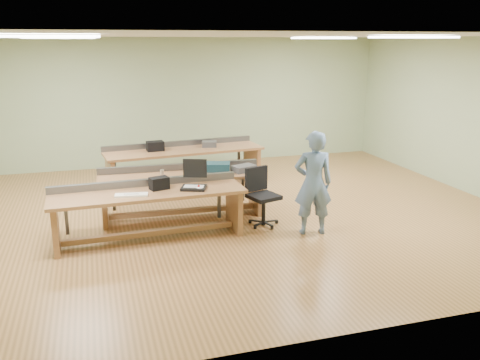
# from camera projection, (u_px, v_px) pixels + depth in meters

# --- Properties ---
(floor) EXTENTS (10.00, 10.00, 0.00)m
(floor) POSITION_uv_depth(u_px,v_px,m) (223.00, 214.00, 8.85)
(floor) COLOR #9F6D3C
(floor) RESTS_ON ground
(ceiling) EXTENTS (10.00, 10.00, 0.00)m
(ceiling) POSITION_uv_depth(u_px,v_px,m) (221.00, 35.00, 8.05)
(ceiling) COLOR silver
(ceiling) RESTS_ON wall_back
(wall_back) EXTENTS (10.00, 0.04, 3.00)m
(wall_back) POSITION_uv_depth(u_px,v_px,m) (180.00, 102.00, 12.15)
(wall_back) COLOR #9BB186
(wall_back) RESTS_ON floor
(wall_front) EXTENTS (10.00, 0.04, 3.00)m
(wall_front) POSITION_uv_depth(u_px,v_px,m) (328.00, 198.00, 4.75)
(wall_front) COLOR #9BB186
(wall_front) RESTS_ON floor
(wall_right) EXTENTS (0.04, 8.00, 3.00)m
(wall_right) POSITION_uv_depth(u_px,v_px,m) (472.00, 117.00, 9.81)
(wall_right) COLOR #9BB186
(wall_right) RESTS_ON floor
(fluor_panels) EXTENTS (6.20, 3.50, 0.03)m
(fluor_panels) POSITION_uv_depth(u_px,v_px,m) (221.00, 37.00, 8.06)
(fluor_panels) COLOR white
(fluor_panels) RESTS_ON ceiling
(workbench_front) EXTENTS (2.91, 0.87, 0.86)m
(workbench_front) POSITION_uv_depth(u_px,v_px,m) (149.00, 204.00, 7.62)
(workbench_front) COLOR #9F7043
(workbench_front) RESTS_ON floor
(workbench_mid) EXTENTS (2.80, 0.85, 0.86)m
(workbench_mid) POSITION_uv_depth(u_px,v_px,m) (182.00, 185.00, 8.61)
(workbench_mid) COLOR #9F7043
(workbench_mid) RESTS_ON floor
(workbench_back) EXTENTS (3.33, 1.21, 0.86)m
(workbench_back) POSITION_uv_depth(u_px,v_px,m) (184.00, 158.00, 10.57)
(workbench_back) COLOR #9F7043
(workbench_back) RESTS_ON floor
(person) EXTENTS (0.66, 0.51, 1.63)m
(person) POSITION_uv_depth(u_px,v_px,m) (313.00, 183.00, 7.77)
(person) COLOR slate
(person) RESTS_ON floor
(laptop_base) EXTENTS (0.45, 0.41, 0.04)m
(laptop_base) POSITION_uv_depth(u_px,v_px,m) (194.00, 188.00, 7.68)
(laptop_base) COLOR black
(laptop_base) RESTS_ON workbench_front
(laptop_screen) EXTENTS (0.35, 0.15, 0.29)m
(laptop_screen) POSITION_uv_depth(u_px,v_px,m) (195.00, 168.00, 7.75)
(laptop_screen) COLOR black
(laptop_screen) RESTS_ON laptop_base
(keyboard) EXTENTS (0.49, 0.22, 0.03)m
(keyboard) POSITION_uv_depth(u_px,v_px,m) (131.00, 195.00, 7.35)
(keyboard) COLOR white
(keyboard) RESTS_ON workbench_front
(trackball_mouse) EXTENTS (0.15, 0.17, 0.06)m
(trackball_mouse) POSITION_uv_depth(u_px,v_px,m) (199.00, 188.00, 7.64)
(trackball_mouse) COLOR white
(trackball_mouse) RESTS_ON workbench_front
(camera_bag) EXTENTS (0.31, 0.25, 0.19)m
(camera_bag) POSITION_uv_depth(u_px,v_px,m) (159.00, 183.00, 7.65)
(camera_bag) COLOR black
(camera_bag) RESTS_ON workbench_front
(task_chair) EXTENTS (0.63, 0.63, 0.94)m
(task_chair) POSITION_uv_depth(u_px,v_px,m) (262.00, 204.00, 8.28)
(task_chair) COLOR black
(task_chair) RESTS_ON floor
(parts_bin_teal) EXTENTS (0.47, 0.41, 0.14)m
(parts_bin_teal) POSITION_uv_depth(u_px,v_px,m) (218.00, 167.00, 8.75)
(parts_bin_teal) COLOR #143441
(parts_bin_teal) RESTS_ON workbench_mid
(parts_bin_grey) EXTENTS (0.45, 0.37, 0.11)m
(parts_bin_grey) POSITION_uv_depth(u_px,v_px,m) (244.00, 168.00, 8.71)
(parts_bin_grey) COLOR #3E3D40
(parts_bin_grey) RESTS_ON workbench_mid
(mug) EXTENTS (0.15, 0.15, 0.09)m
(mug) POSITION_uv_depth(u_px,v_px,m) (195.00, 173.00, 8.47)
(mug) COLOR #3E3D40
(mug) RESTS_ON workbench_mid
(drinks_can) EXTENTS (0.08, 0.08, 0.13)m
(drinks_can) POSITION_uv_depth(u_px,v_px,m) (162.00, 174.00, 8.33)
(drinks_can) COLOR silver
(drinks_can) RESTS_ON workbench_mid
(storage_box_back) EXTENTS (0.35, 0.26, 0.19)m
(storage_box_back) POSITION_uv_depth(u_px,v_px,m) (155.00, 146.00, 10.33)
(storage_box_back) COLOR black
(storage_box_back) RESTS_ON workbench_back
(tray_back) EXTENTS (0.35, 0.29, 0.12)m
(tray_back) POSITION_uv_depth(u_px,v_px,m) (209.00, 144.00, 10.72)
(tray_back) COLOR #3E3D40
(tray_back) RESTS_ON workbench_back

